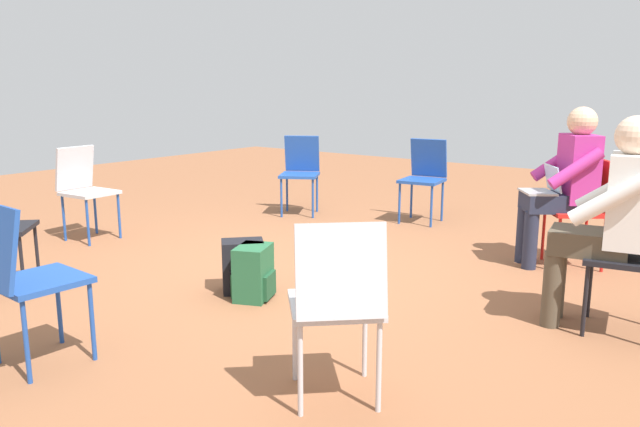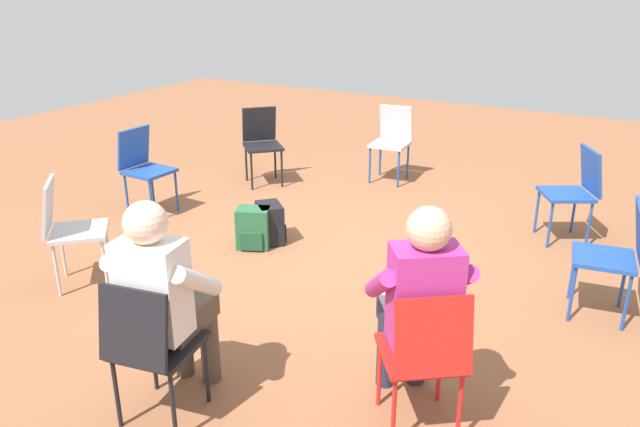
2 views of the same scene
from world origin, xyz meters
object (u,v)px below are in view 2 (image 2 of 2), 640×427
(chair_southwest, at_px, (262,140))
(person_in_white, at_px, (164,294))
(chair_south, at_px, (144,164))
(chair_southeast, at_px, (68,225))
(person_with_laptop, at_px, (418,300))
(chair_east, at_px, (150,343))
(chair_northeast, at_px, (425,352))
(backpack_by_empty_chair, at_px, (254,230))
(chair_north, at_px, (617,252))
(backpack_near_laptop_user, at_px, (270,226))
(chair_west, at_px, (392,138))
(chair_northwest, at_px, (575,188))

(chair_southwest, distance_m, person_in_white, 3.96)
(chair_south, relative_size, chair_southeast, 1.00)
(chair_south, distance_m, person_with_laptop, 3.80)
(chair_east, xyz_separation_m, chair_southeast, (-0.88, -1.67, 0.00))
(chair_northeast, bearing_deg, backpack_by_empty_chair, 108.09)
(chair_east, bearing_deg, chair_north, 40.55)
(chair_north, xyz_separation_m, chair_northeast, (1.77, -0.71, 0.00))
(person_with_laptop, height_order, backpack_by_empty_chair, person_with_laptop)
(chair_east, xyz_separation_m, backpack_near_laptop_user, (-2.29, -0.81, -0.34))
(chair_southwest, height_order, chair_east, same)
(backpack_near_laptop_user, bearing_deg, chair_north, 91.99)
(backpack_near_laptop_user, bearing_deg, chair_west, 174.63)
(chair_south, xyz_separation_m, backpack_near_laptop_user, (0.02, 1.50, -0.34))
(chair_south, height_order, person_in_white, person_in_white)
(chair_northwest, height_order, chair_southeast, same)
(chair_northwest, height_order, chair_north, same)
(chair_west, xyz_separation_m, chair_northeast, (3.88, 1.86, 0.00))
(chair_southwest, xyz_separation_m, backpack_by_empty_chair, (1.55, 0.97, -0.34))
(chair_southwest, bearing_deg, backpack_by_empty_chair, 76.11)
(chair_southwest, xyz_separation_m, chair_southeast, (2.80, 0.18, 0.00))
(person_in_white, bearing_deg, chair_east, -90.00)
(chair_northwest, relative_size, chair_north, 1.00)
(chair_southeast, relative_size, backpack_near_laptop_user, 2.36)
(chair_south, distance_m, chair_southeast, 1.57)
(chair_south, bearing_deg, chair_east, 47.43)
(chair_northwest, distance_m, chair_east, 3.95)
(person_with_laptop, bearing_deg, chair_west, 78.64)
(person_in_white, height_order, backpack_by_empty_chair, person_in_white)
(chair_west, bearing_deg, chair_northeast, 111.17)
(chair_east, relative_size, chair_north, 1.00)
(backpack_by_empty_chair, bearing_deg, chair_north, 95.14)
(chair_southwest, relative_size, chair_northeast, 1.00)
(chair_north, height_order, backpack_by_empty_chair, chair_north)
(chair_southeast, distance_m, person_in_white, 1.80)
(chair_north, bearing_deg, chair_east, 132.25)
(chair_north, relative_size, person_with_laptop, 0.69)
(chair_west, distance_m, chair_southeast, 3.77)
(chair_northwest, height_order, backpack_near_laptop_user, chair_northwest)
(person_with_laptop, bearing_deg, chair_southwest, 99.18)
(chair_east, distance_m, person_in_white, 0.26)
(chair_east, relative_size, backpack_by_empty_chair, 2.36)
(chair_south, relative_size, chair_east, 1.00)
(person_in_white, bearing_deg, chair_west, 87.45)
(person_in_white, relative_size, backpack_by_empty_chair, 3.44)
(chair_south, xyz_separation_m, backpack_by_empty_chair, (0.18, 1.43, -0.34))
(chair_north, bearing_deg, person_with_laptop, 145.28)
(chair_north, distance_m, chair_southeast, 3.93)
(person_in_white, bearing_deg, chair_north, 38.11)
(chair_west, relative_size, chair_southeast, 1.00)
(chair_northeast, relative_size, person_in_white, 0.69)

